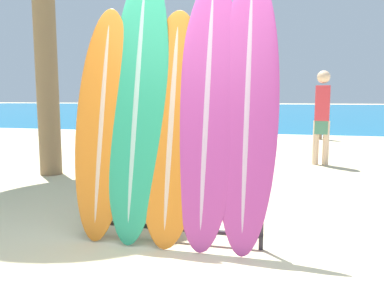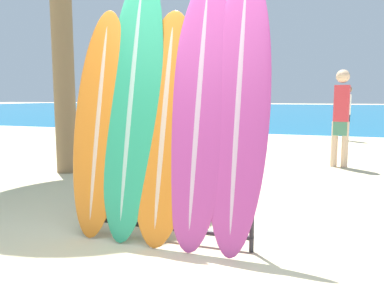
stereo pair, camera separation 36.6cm
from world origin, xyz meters
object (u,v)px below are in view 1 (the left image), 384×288
at_px(surfboard_slot_1, 138,101).
at_px(surfboard_slot_4, 247,108).
at_px(surfboard_slot_2, 172,125).
at_px(person_near_water, 320,110).
at_px(surfboard_rack, 171,196).
at_px(person_far_left, 322,114).
at_px(surfboard_slot_0, 103,122).
at_px(surfboard_slot_3, 207,109).
at_px(person_mid_beach, 218,114).

distance_m(surfboard_slot_1, surfboard_slot_4, 1.00).
xyz_separation_m(surfboard_slot_2, person_near_water, (2.08, 9.08, -0.16)).
height_order(surfboard_rack, person_near_water, person_near_water).
height_order(surfboard_slot_2, surfboard_slot_4, surfboard_slot_4).
height_order(person_near_water, person_far_left, person_far_left).
bearing_deg(person_near_water, surfboard_rack, -21.50).
relative_size(surfboard_rack, surfboard_slot_4, 0.68).
bearing_deg(surfboard_slot_0, surfboard_rack, -3.11).
distance_m(surfboard_slot_1, person_far_left, 4.80).
relative_size(surfboard_slot_3, surfboard_slot_4, 0.99).
height_order(surfboard_slot_0, surfboard_slot_3, surfboard_slot_3).
relative_size(person_near_water, person_far_left, 0.91).
distance_m(surfboard_rack, surfboard_slot_3, 0.85).
distance_m(surfboard_rack, surfboard_slot_2, 0.63).
bearing_deg(surfboard_slot_3, surfboard_slot_2, -175.08).
bearing_deg(surfboard_slot_4, surfboard_slot_0, -178.37).
distance_m(surfboard_rack, surfboard_slot_4, 1.04).
bearing_deg(surfboard_slot_1, surfboard_slot_2, -6.42).
bearing_deg(person_far_left, surfboard_slot_4, -93.54).
height_order(surfboard_rack, surfboard_slot_0, surfboard_slot_0).
relative_size(surfboard_slot_0, surfboard_slot_1, 0.85).
height_order(surfboard_slot_3, person_near_water, surfboard_slot_3).
distance_m(surfboard_slot_0, surfboard_slot_1, 0.39).
bearing_deg(person_mid_beach, person_near_water, -157.71).
height_order(surfboard_slot_0, surfboard_slot_2, surfboard_slot_0).
bearing_deg(person_mid_beach, surfboard_slot_1, 86.97).
xyz_separation_m(surfboard_rack, surfboard_slot_2, (0.00, 0.04, 0.63)).
bearing_deg(surfboard_slot_1, surfboard_rack, -13.52).
relative_size(surfboard_slot_0, surfboard_slot_3, 0.89).
height_order(person_mid_beach, person_far_left, person_far_left).
bearing_deg(surfboard_slot_1, person_mid_beach, 94.16).
relative_size(surfboard_slot_2, person_near_water, 1.28).
relative_size(surfboard_slot_4, person_far_left, 1.34).
distance_m(surfboard_slot_4, person_far_left, 4.48).
xyz_separation_m(surfboard_rack, surfboard_slot_3, (0.32, 0.07, 0.78)).
bearing_deg(surfboard_rack, surfboard_slot_4, 6.38).
distance_m(person_mid_beach, person_far_left, 3.97).
bearing_deg(person_far_left, surfboard_slot_1, -105.29).
relative_size(person_mid_beach, person_far_left, 0.84).
bearing_deg(surfboard_slot_3, person_mid_beach, 99.15).
relative_size(surfboard_slot_0, person_mid_beach, 1.42).
xyz_separation_m(surfboard_slot_3, surfboard_slot_4, (0.35, 0.00, 0.01)).
bearing_deg(surfboard_slot_2, surfboard_slot_4, 2.68).
relative_size(surfboard_slot_1, surfboard_slot_4, 1.05).
distance_m(surfboard_slot_1, person_mid_beach, 7.41).
xyz_separation_m(surfboard_slot_4, person_mid_beach, (-1.54, 7.39, -0.39)).
height_order(surfboard_slot_4, person_mid_beach, surfboard_slot_4).
distance_m(surfboard_slot_0, surfboard_slot_3, 0.99).
bearing_deg(person_far_left, surfboard_slot_0, -108.52).
bearing_deg(surfboard_slot_4, person_far_left, 76.83).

